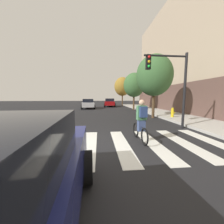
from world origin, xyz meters
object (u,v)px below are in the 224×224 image
at_px(sedan_far, 110,102).
at_px(cyclist, 141,121).
at_px(street_tree_near, 154,76).
at_px(street_tree_mid, 134,85).
at_px(fire_hydrant, 172,112).
at_px(traffic_light_near, 171,77).
at_px(street_tree_far, 122,87).
at_px(sedan_mid, 88,104).

relative_size(sedan_far, cyclist, 2.69).
xyz_separation_m(street_tree_near, street_tree_mid, (0.16, 7.10, -0.16)).
bearing_deg(cyclist, fire_hydrant, 50.38).
height_order(traffic_light_near, street_tree_far, street_tree_far).
distance_m(sedan_far, street_tree_mid, 7.95).
relative_size(sedan_mid, traffic_light_near, 1.08).
bearing_deg(sedan_mid, cyclist, -78.08).
xyz_separation_m(cyclist, street_tree_near, (2.98, 5.92, 2.74)).
distance_m(sedan_far, cyclist, 20.00).
relative_size(sedan_mid, street_tree_far, 0.78).
bearing_deg(street_tree_mid, sedan_mid, 155.51).
distance_m(street_tree_near, street_tree_far, 15.94).
bearing_deg(street_tree_far, sedan_mid, -137.83).
height_order(sedan_far, fire_hydrant, sedan_far).
distance_m(cyclist, street_tree_mid, 13.64).
xyz_separation_m(sedan_mid, cyclist, (3.38, -15.99, 0.06)).
relative_size(sedan_far, fire_hydrant, 5.89).
relative_size(street_tree_mid, street_tree_far, 0.88).
relative_size(cyclist, street_tree_mid, 0.34).
height_order(sedan_mid, fire_hydrant, sedan_mid).
distance_m(traffic_light_near, street_tree_near, 3.97).
xyz_separation_m(sedan_mid, street_tree_far, (6.48, 5.87, 3.13)).
relative_size(cyclist, fire_hydrant, 2.19).
xyz_separation_m(sedan_far, cyclist, (-0.40, -20.00, 0.05)).
bearing_deg(street_tree_near, street_tree_mid, 88.68).
xyz_separation_m(sedan_far, fire_hydrant, (3.98, -14.71, -0.26)).
bearing_deg(street_tree_near, sedan_mid, 122.27).
height_order(sedan_mid, traffic_light_near, traffic_light_near).
distance_m(sedan_far, street_tree_near, 14.58).
bearing_deg(sedan_far, street_tree_mid, -68.49).
relative_size(fire_hydrant, street_tree_far, 0.13).
relative_size(sedan_mid, fire_hydrant, 5.79).
bearing_deg(cyclist, street_tree_far, 81.93).
bearing_deg(street_tree_mid, street_tree_far, 90.30).
bearing_deg(street_tree_far, cyclist, -98.07).
xyz_separation_m(sedan_far, street_tree_far, (2.70, 1.86, 3.12)).
bearing_deg(traffic_light_near, street_tree_near, 80.31).
distance_m(sedan_far, fire_hydrant, 15.24).
distance_m(cyclist, street_tree_far, 22.29).
bearing_deg(fire_hydrant, sedan_mid, 125.91).
distance_m(sedan_mid, traffic_light_near, 15.18).
bearing_deg(street_tree_far, sedan_far, -145.44).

